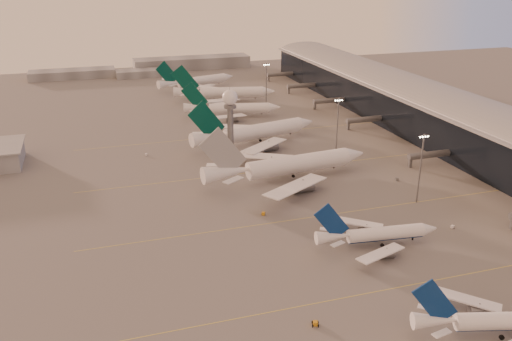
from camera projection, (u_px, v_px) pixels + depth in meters
name	position (u px, v px, depth m)	size (l,w,h in m)	color
ground	(345.00, 325.00, 125.78)	(700.00, 700.00, 0.00)	#5F5D5D
taxiway_markings	(351.00, 210.00, 184.03)	(180.00, 185.25, 0.02)	gold
terminal	(451.00, 120.00, 250.29)	(57.00, 362.00, 23.04)	black
radar_tower	(230.00, 110.00, 226.35)	(6.40, 6.40, 31.10)	slate
mast_b	(421.00, 166.00, 185.24)	(3.60, 0.56, 25.00)	slate
mast_c	(337.00, 124.00, 232.74)	(3.60, 0.56, 25.00)	slate
mast_d	(266.00, 83.00, 312.20)	(3.60, 0.56, 25.00)	slate
distant_horizon	(158.00, 67.00, 414.24)	(165.00, 37.50, 9.00)	slate
narrowbody_near	(495.00, 324.00, 121.37)	(37.92, 29.85, 15.16)	white
narrowbody_mid	(377.00, 236.00, 160.15)	(38.82, 30.84, 15.18)	white
widebody_white	(288.00, 169.00, 208.72)	(69.58, 55.49, 24.49)	white
greentail_a	(256.00, 135.00, 250.33)	(64.51, 51.53, 23.78)	white
greentail_b	(233.00, 111.00, 293.90)	(52.66, 42.06, 19.42)	white
greentail_c	(225.00, 95.00, 326.08)	(61.21, 48.93, 22.51)	white
greentail_d	(197.00, 83.00, 359.57)	(55.15, 43.89, 20.63)	white
gsv_tug_mid	(315.00, 324.00, 125.49)	(4.13, 3.23, 1.03)	orange
gsv_truck_b	(453.00, 225.00, 171.36)	(5.29, 3.03, 2.02)	white
gsv_truck_c	(264.00, 211.00, 180.40)	(4.63, 5.75, 2.24)	orange
gsv_catering_b	(398.00, 175.00, 208.02)	(5.77, 3.56, 4.40)	#575A5C
gsv_truck_d	(146.00, 153.00, 235.78)	(2.69, 5.18, 1.99)	white
gsv_tug_hangar	(283.00, 128.00, 273.51)	(3.75, 2.65, 0.98)	orange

